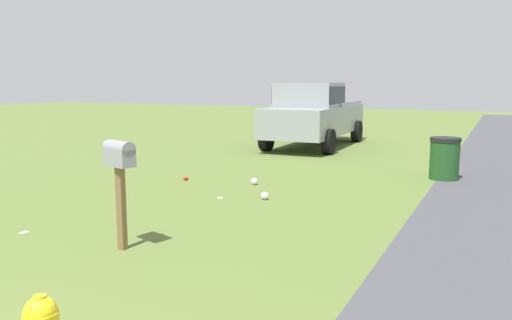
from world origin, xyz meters
name	(u,v)px	position (x,y,z in m)	size (l,w,h in m)	color
mailbox	(119,164)	(4.14, 0.89, 1.10)	(0.32, 0.49, 1.39)	brown
pickup_truck	(313,113)	(15.12, 2.26, 1.11)	(5.41, 2.37, 2.09)	#93999E
trash_bin	(445,158)	(10.95, -2.26, 0.46)	(0.65, 0.65, 0.92)	#1E4C1E
litter_bag_near_hydrant	(254,181)	(8.58, 1.20, 0.07)	(0.14, 0.14, 0.14)	silver
litter_can_far_scatter	(186,179)	(8.36, 2.75, 0.03)	(0.07, 0.07, 0.12)	red
litter_bag_midfield_b	(265,196)	(7.44, 0.43, 0.07)	(0.14, 0.14, 0.14)	silver
litter_wrapper_midfield_a	(220,198)	(7.21, 1.23, 0.00)	(0.12, 0.08, 0.01)	silver
litter_wrapper_by_mailbox	(24,232)	(4.10, 2.64, 0.00)	(0.12, 0.08, 0.01)	silver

